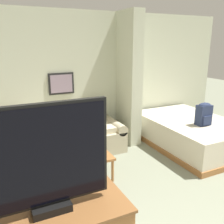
{
  "coord_description": "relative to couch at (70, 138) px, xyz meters",
  "views": [
    {
      "loc": [
        -1.4,
        -0.77,
        2.02
      ],
      "look_at": [
        0.1,
        2.34,
        1.05
      ],
      "focal_mm": 40.0,
      "sensor_mm": 36.0,
      "label": 1
    }
  ],
  "objects": [
    {
      "name": "table_lamp",
      "position": [
        -1.11,
        0.02,
        0.54
      ],
      "size": [
        0.3,
        0.3,
        0.44
      ],
      "color": "tan",
      "rests_on": "side_table"
    },
    {
      "name": "wall_back",
      "position": [
        0.22,
        0.48,
        0.99
      ],
      "size": [
        7.09,
        0.16,
        2.6
      ],
      "color": "beige",
      "rests_on": "ground_plane"
    },
    {
      "name": "coffee_table",
      "position": [
        -0.02,
        -1.01,
        0.04
      ],
      "size": [
        0.69,
        0.56,
        0.39
      ],
      "color": "#996033",
      "rests_on": "ground_plane"
    },
    {
      "name": "backpack",
      "position": [
        2.23,
        -1.05,
        0.46
      ],
      "size": [
        0.26,
        0.2,
        0.42
      ],
      "color": "#232D4C",
      "rests_on": "bed"
    },
    {
      "name": "couch",
      "position": [
        0.0,
        0.0,
        0.0
      ],
      "size": [
        1.98,
        0.84,
        0.82
      ],
      "color": "#B7AD8E",
      "rests_on": "ground_plane"
    },
    {
      "name": "side_table",
      "position": [
        -1.11,
        0.02,
        0.14
      ],
      "size": [
        0.36,
        0.36,
        0.56
      ],
      "color": "#996033",
      "rests_on": "ground_plane"
    },
    {
      "name": "tv",
      "position": [
        -0.93,
        -2.86,
        1.05
      ],
      "size": [
        0.76,
        0.16,
        0.7
      ],
      "color": "black",
      "rests_on": "tv_dresser"
    },
    {
      "name": "bed",
      "position": [
        2.27,
        -0.69,
        -0.02
      ],
      "size": [
        1.49,
        2.15,
        0.55
      ],
      "color": "#996033",
      "rests_on": "ground_plane"
    },
    {
      "name": "wall_partition_pillar",
      "position": [
        1.29,
        0.08,
        1.0
      ],
      "size": [
        0.24,
        0.68,
        2.6
      ],
      "color": "beige",
      "rests_on": "ground_plane"
    }
  ]
}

